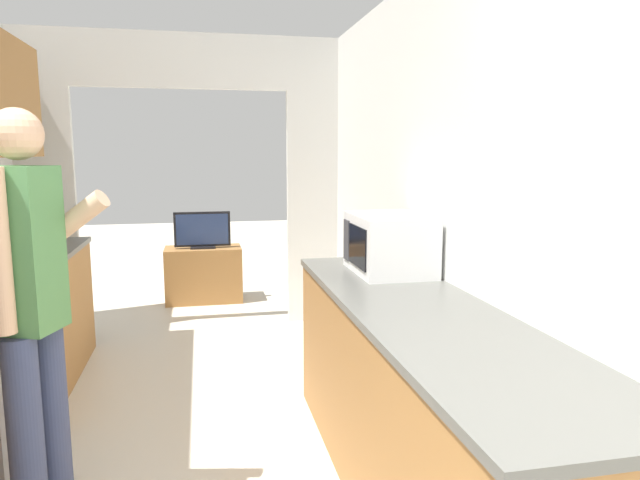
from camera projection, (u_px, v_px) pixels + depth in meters
wall_right at (491, 217)px, 2.47m from camera, size 0.06×6.61×2.50m
wall_far_with_doorway at (184, 162)px, 4.81m from camera, size 3.05×0.06×2.50m
counter_right at (421, 407)px, 2.45m from camera, size 0.62×2.41×0.88m
person at (30, 313)px, 2.20m from camera, size 0.53×0.45×1.69m
microwave at (389, 244)px, 3.07m from camera, size 0.39×0.52×0.32m
tv_cabinet at (204, 274)px, 5.89m from camera, size 0.77×0.42×0.56m
television at (202, 230)px, 5.78m from camera, size 0.56×0.16×0.37m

